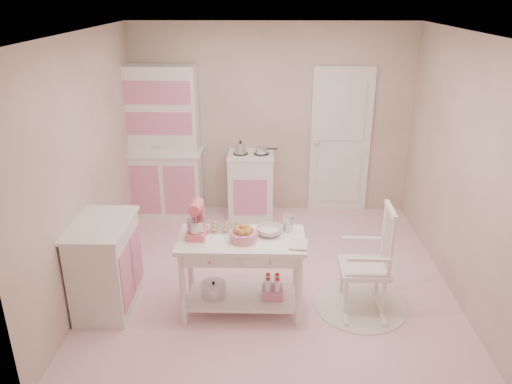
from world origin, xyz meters
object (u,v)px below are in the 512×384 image
Objects in this scene: base_cabinet at (106,265)px; stand_mixer at (196,220)px; work_table at (242,275)px; bread_basket at (243,236)px; stove at (251,185)px; rocking_chair at (365,259)px; hutch at (162,143)px.

base_cabinet is 1.05m from stand_mixer.
bread_basket is at bearing -68.20° from work_table.
bread_basket is (0.00, -2.27, 0.39)m from stove.
work_table is (-1.19, -0.08, -0.15)m from rocking_chair.
bread_basket is at bearing -89.95° from stove.
base_cabinet is at bearing -178.09° from stand_mixer.
bread_basket is (1.20, -2.32, -0.19)m from hutch.
stove is 2.57m from base_cabinet.
stand_mixer is at bearing -71.30° from hutch.
hutch is at bearing 111.96° from stand_mixer.
stove is at bearing 89.53° from work_table.
stove is 2.71× the size of stand_mixer.
rocking_chair reaches higher than work_table.
work_table is at bearing -1.78° from base_cabinet.
hutch is at bearing 117.38° from bread_basket.
stand_mixer reaches higher than base_cabinet.
hutch reaches higher than base_cabinet.
stove is at bearing -2.39° from hutch.
rocking_chair is 1.20m from work_table.
rocking_chair reaches higher than bread_basket.
base_cabinet is 2.53m from rocking_chair.
stand_mixer reaches higher than work_table.
hutch reaches higher than bread_basket.
stove is at bearing 82.00° from stand_mixer.
stove is 0.84× the size of rocking_chair.
bread_basket is at bearing -5.78° from stand_mixer.
work_table is at bearing -90.47° from stove.
hutch is at bearing 117.50° from work_table.
base_cabinet is at bearing -177.87° from rocking_chair.
stand_mixer is (0.76, -2.25, -0.07)m from hutch.
rocking_chair reaches higher than base_cabinet.
stove is at bearing 90.05° from bread_basket.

